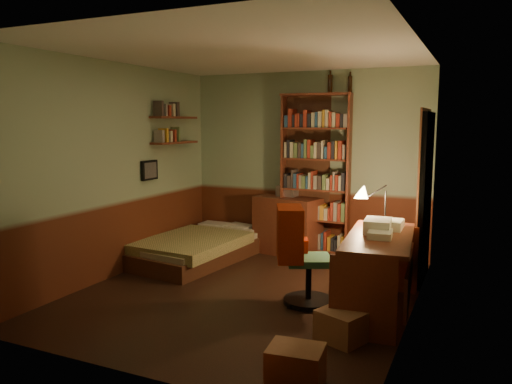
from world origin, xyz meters
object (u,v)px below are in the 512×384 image
at_px(desk_lamp, 386,195).
at_px(cardboard_box_b, 341,326).
at_px(dresser, 287,226).
at_px(desk, 379,274).
at_px(mini_stereo, 288,191).
at_px(cardboard_box_a, 296,367).
at_px(bed, 199,239).
at_px(office_chair, 309,256).
at_px(bookshelf, 315,176).

distance_m(desk_lamp, cardboard_box_b, 1.75).
height_order(dresser, desk, dresser).
height_order(mini_stereo, cardboard_box_b, mini_stereo).
xyz_separation_m(desk, cardboard_box_a, (-0.26, -1.66, -0.25)).
xyz_separation_m(bed, mini_stereo, (0.95, 0.92, 0.61)).
relative_size(bed, office_chair, 1.93).
relative_size(bookshelf, cardboard_box_a, 5.84).
xyz_separation_m(desk_lamp, cardboard_box_a, (-0.19, -2.34, -0.94)).
bearing_deg(bookshelf, cardboard_box_a, -80.48).
bearing_deg(desk_lamp, cardboard_box_b, -107.05).
relative_size(bed, mini_stereo, 6.95).
height_order(desk_lamp, office_chair, desk_lamp).
bearing_deg(cardboard_box_b, mini_stereo, 119.60).
bearing_deg(mini_stereo, dresser, -63.32).
distance_m(bookshelf, cardboard_box_b, 3.02).
relative_size(bed, desk_lamp, 3.22).
height_order(desk, desk_lamp, desk_lamp).
bearing_deg(cardboard_box_a, dresser, 111.88).
xyz_separation_m(dresser, desk, (1.63, -1.76, -0.02)).
distance_m(dresser, mini_stereo, 0.51).
relative_size(desk_lamp, office_chair, 0.60).
bearing_deg(desk, office_chair, 178.88).
bearing_deg(cardboard_box_b, desk_lamp, 86.53).
relative_size(cardboard_box_a, cardboard_box_b, 1.04).
xyz_separation_m(dresser, desk_lamp, (1.56, -1.08, 0.68)).
bearing_deg(cardboard_box_a, cardboard_box_b, 83.58).
height_order(bookshelf, office_chair, bookshelf).
xyz_separation_m(bed, dresser, (1.00, 0.80, 0.12)).
xyz_separation_m(bookshelf, cardboard_box_a, (0.99, -3.50, -0.99)).
distance_m(mini_stereo, desk_lamp, 2.02).
distance_m(dresser, cardboard_box_b, 2.95).
relative_size(dresser, bookshelf, 0.41).
xyz_separation_m(bed, bookshelf, (1.38, 0.88, 0.85)).
bearing_deg(cardboard_box_b, desk, 78.37).
bearing_deg(cardboard_box_b, dresser, 119.99).
bearing_deg(dresser, bed, -129.38).
relative_size(bookshelf, desk, 1.55).
bearing_deg(desk, desk_lamp, 90.97).
bearing_deg(bookshelf, cardboard_box_b, -73.80).
distance_m(dresser, bookshelf, 0.82).
bearing_deg(cardboard_box_a, desk_lamp, 85.43).
bearing_deg(mini_stereo, desk, -42.55).
height_order(mini_stereo, desk, mini_stereo).
bearing_deg(dresser, cardboard_box_b, -47.97).
bearing_deg(desk, bed, 154.62).
distance_m(bed, mini_stereo, 1.45).
bearing_deg(dresser, office_chair, -50.80).
height_order(desk_lamp, cardboard_box_a, desk_lamp).
bearing_deg(bed, desk, -12.76).
bearing_deg(office_chair, bookshelf, 81.88).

